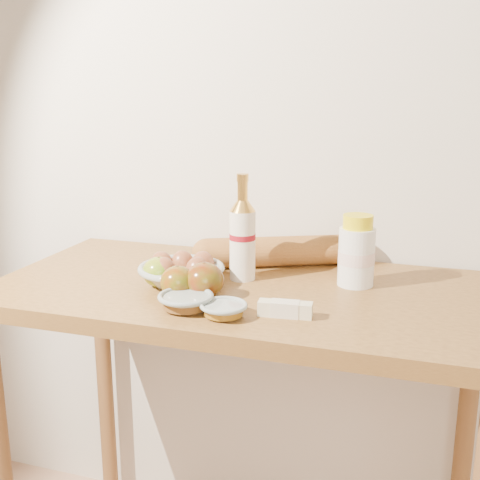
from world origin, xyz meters
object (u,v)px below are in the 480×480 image
(table, at_px, (244,333))
(egg_bowl, at_px, (182,272))
(bourbon_bottle, at_px, (243,237))
(baguette, at_px, (281,251))
(cream_bottle, at_px, (356,253))

(table, xyz_separation_m, egg_bowl, (-0.15, -0.03, 0.15))
(bourbon_bottle, distance_m, baguette, 0.17)
(cream_bottle, xyz_separation_m, baguette, (-0.21, 0.10, -0.04))
(table, height_order, baguette, baguette)
(cream_bottle, distance_m, baguette, 0.24)
(table, relative_size, egg_bowl, 4.51)
(table, bearing_deg, cream_bottle, 18.68)
(egg_bowl, bearing_deg, bourbon_bottle, 32.19)
(bourbon_bottle, height_order, cream_bottle, bourbon_bottle)
(table, xyz_separation_m, bourbon_bottle, (-0.02, 0.05, 0.23))
(cream_bottle, bearing_deg, bourbon_bottle, -163.43)
(egg_bowl, distance_m, baguette, 0.29)
(table, relative_size, cream_bottle, 6.98)
(baguette, bearing_deg, bourbon_bottle, -139.02)
(baguette, bearing_deg, egg_bowl, -155.49)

